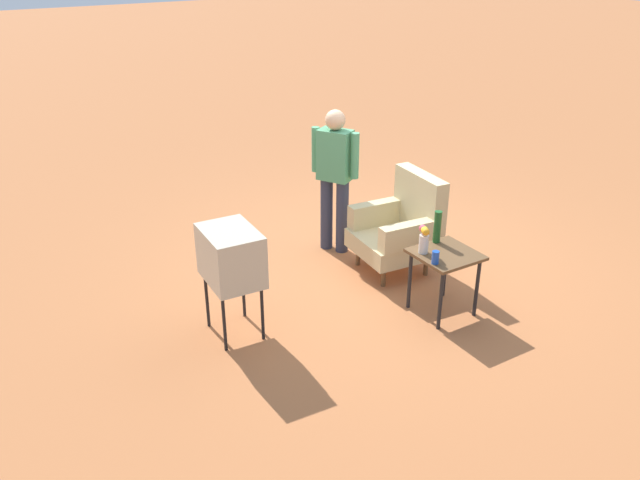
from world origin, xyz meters
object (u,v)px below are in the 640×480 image
(person_standing, at_px, (335,173))
(bottle_wine_green, at_px, (437,227))
(side_table, at_px, (445,262))
(armchair, at_px, (401,226))
(soda_can_blue, at_px, (435,257))
(tv_on_stand, at_px, (231,256))
(flower_vase, at_px, (424,238))

(person_standing, bearing_deg, bottle_wine_green, 8.77)
(side_table, bearing_deg, armchair, 167.41)
(soda_can_blue, bearing_deg, armchair, 157.34)
(tv_on_stand, distance_m, bottle_wine_green, 1.99)
(side_table, distance_m, tv_on_stand, 2.00)
(tv_on_stand, relative_size, person_standing, 0.63)
(person_standing, relative_size, flower_vase, 6.19)
(side_table, bearing_deg, tv_on_stand, -110.72)
(side_table, bearing_deg, soda_can_blue, -64.06)
(side_table, xyz_separation_m, soda_can_blue, (0.11, -0.23, 0.16))
(side_table, height_order, bottle_wine_green, bottle_wine_green)
(person_standing, relative_size, soda_can_blue, 13.44)
(armchair, relative_size, bottle_wine_green, 3.31)
(person_standing, bearing_deg, flower_vase, -1.02)
(soda_can_blue, bearing_deg, side_table, 115.94)
(side_table, distance_m, soda_can_blue, 0.30)
(side_table, height_order, person_standing, person_standing)
(armchair, height_order, flower_vase, armchair)
(person_standing, xyz_separation_m, soda_can_blue, (1.81, -0.08, -0.24))
(side_table, xyz_separation_m, flower_vase, (-0.12, -0.18, 0.24))
(side_table, bearing_deg, bottle_wine_green, 161.59)
(armchair, xyz_separation_m, tv_on_stand, (0.23, -2.06, 0.28))
(person_standing, bearing_deg, tv_on_stand, -59.72)
(flower_vase, bearing_deg, tv_on_stand, -109.24)
(side_table, distance_m, person_standing, 1.75)
(armchair, height_order, side_table, armchair)
(armchair, height_order, person_standing, person_standing)
(bottle_wine_green, relative_size, flower_vase, 1.21)
(side_table, height_order, tv_on_stand, tv_on_stand)
(person_standing, bearing_deg, soda_can_blue, -2.42)
(armchair, xyz_separation_m, flower_vase, (0.81, -0.39, 0.28))
(soda_can_blue, height_order, flower_vase, flower_vase)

